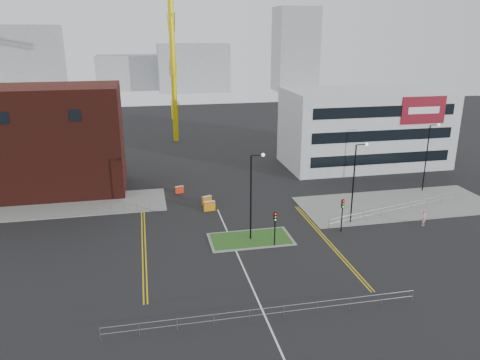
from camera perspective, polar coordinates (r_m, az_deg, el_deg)
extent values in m
plane|color=black|center=(41.50, 1.10, -12.11)|extent=(200.00, 200.00, 0.00)
cube|color=slate|center=(61.79, -22.20, -3.05)|extent=(28.00, 8.00, 0.12)
cube|color=slate|center=(61.13, 18.56, -2.85)|extent=(24.00, 10.00, 0.12)
cube|color=slate|center=(48.79, 1.29, -7.22)|extent=(8.60, 4.60, 0.08)
cube|color=#1B4617|center=(48.78, 1.29, -7.20)|extent=(8.00, 4.00, 0.12)
cube|color=#401610|center=(65.56, -22.06, 4.49)|extent=(18.00, 10.00, 14.00)
cube|color=black|center=(60.89, -26.98, 6.76)|extent=(1.40, 0.10, 1.40)
cube|color=black|center=(59.31, -19.47, 7.44)|extent=(1.40, 0.10, 1.40)
cube|color=#B9BCBF|center=(76.62, 14.95, 6.21)|extent=(25.00, 12.00, 12.00)
cube|color=black|center=(72.23, 16.83, 2.49)|extent=(22.00, 0.10, 1.60)
cube|color=black|center=(71.42, 17.08, 5.20)|extent=(22.00, 0.10, 1.60)
cube|color=black|center=(70.78, 17.34, 7.97)|extent=(22.00, 0.10, 1.60)
cube|color=maroon|center=(73.81, 21.48, 7.92)|extent=(7.00, 0.15, 4.00)
cube|color=white|center=(73.73, 21.53, 7.91)|extent=(5.00, 0.05, 1.00)
cylinder|color=yellow|center=(90.26, -8.25, 15.61)|extent=(1.00, 1.00, 34.77)
cylinder|color=black|center=(47.07, 1.33, -2.30)|extent=(0.16, 0.16, 9.00)
cylinder|color=black|center=(45.85, 2.10, 3.04)|extent=(1.20, 0.10, 0.10)
sphere|color=silver|center=(45.99, 2.83, 3.08)|extent=(0.36, 0.36, 0.36)
cylinder|color=black|center=(52.72, 13.64, -0.57)|extent=(0.16, 0.16, 9.00)
cylinder|color=black|center=(51.77, 14.60, 4.20)|extent=(1.20, 0.10, 0.10)
sphere|color=silver|center=(52.03, 15.20, 4.22)|extent=(0.36, 0.36, 0.36)
cylinder|color=black|center=(66.17, 21.74, 2.40)|extent=(0.16, 0.16, 9.00)
cylinder|color=black|center=(65.54, 22.63, 6.21)|extent=(1.20, 0.10, 0.10)
sphere|color=silver|center=(65.88, 23.07, 6.21)|extent=(0.36, 0.36, 0.36)
cylinder|color=black|center=(46.89, 4.26, -6.39)|extent=(0.12, 0.12, 3.00)
cube|color=black|center=(46.22, 4.31, -4.47)|extent=(0.28, 0.22, 0.90)
sphere|color=red|center=(45.99, 4.36, -4.18)|extent=(0.18, 0.18, 0.18)
sphere|color=orange|center=(46.10, 4.35, -4.53)|extent=(0.18, 0.18, 0.18)
sphere|color=#0CCC33|center=(46.22, 4.34, -4.87)|extent=(0.18, 0.18, 0.18)
cylinder|color=black|center=(51.24, 12.30, -4.60)|extent=(0.12, 0.12, 3.00)
cube|color=black|center=(50.62, 12.43, -2.82)|extent=(0.28, 0.22, 0.90)
sphere|color=red|center=(50.41, 12.51, -2.55)|extent=(0.18, 0.18, 0.18)
sphere|color=orange|center=(50.51, 12.49, -2.87)|extent=(0.18, 0.18, 0.18)
sphere|color=#0CCC33|center=(50.62, 12.46, -3.19)|extent=(0.18, 0.18, 0.18)
cylinder|color=gray|center=(35.99, 3.32, -15.33)|extent=(24.00, 0.04, 0.04)
cylinder|color=gray|center=(36.27, 3.30, -15.99)|extent=(24.00, 0.04, 0.04)
cylinder|color=gray|center=(35.56, -16.69, -17.59)|extent=(0.05, 0.05, 1.10)
cylinder|color=gray|center=(40.68, 20.31, -13.12)|extent=(0.05, 0.05, 1.10)
cylinder|color=gray|center=(56.61, -14.01, -3.01)|extent=(6.00, 0.04, 0.04)
cylinder|color=gray|center=(56.79, -13.97, -3.49)|extent=(6.00, 0.04, 0.04)
cylinder|color=gray|center=(57.02, -16.98, -3.66)|extent=(0.05, 0.05, 1.10)
cylinder|color=gray|center=(56.72, -10.94, -3.30)|extent=(0.05, 0.05, 1.10)
cylinder|color=gray|center=(58.05, 18.59, -2.91)|extent=(19.01, 5.04, 0.04)
cylinder|color=gray|center=(58.23, 18.54, -3.37)|extent=(19.01, 5.04, 0.04)
cylinder|color=gray|center=(52.06, 10.78, -5.26)|extent=(0.05, 0.05, 1.10)
cylinder|color=gray|center=(65.29, 24.69, -1.81)|extent=(0.05, 0.05, 1.10)
cube|color=silver|center=(43.19, 0.50, -10.80)|extent=(0.15, 30.00, 0.01)
cube|color=gold|center=(49.56, -11.84, -7.25)|extent=(0.12, 24.00, 0.01)
cube|color=gold|center=(49.56, -11.49, -7.23)|extent=(0.12, 24.00, 0.01)
cube|color=gold|center=(49.22, 10.44, -7.34)|extent=(0.12, 20.00, 0.01)
cube|color=gold|center=(49.33, 10.76, -7.31)|extent=(0.12, 20.00, 0.01)
cube|color=gray|center=(158.53, -24.06, 12.90)|extent=(18.00, 12.00, 22.00)
cube|color=gray|center=(166.48, -5.72, 13.45)|extent=(24.00, 12.00, 16.00)
cube|color=gray|center=(168.72, 6.77, 15.51)|extent=(14.00, 12.00, 28.00)
cube|color=gray|center=(175.61, -12.06, 12.73)|extent=(30.00, 12.00, 12.00)
imported|color=pink|center=(55.57, 21.54, -4.32)|extent=(0.80, 0.75, 1.85)
cube|color=orange|center=(56.18, -3.76, -3.18)|extent=(1.41, 0.59, 1.14)
cube|color=silver|center=(56.00, -3.77, -2.69)|extent=(1.41, 0.59, 0.14)
cube|color=red|center=(62.53, -7.40, -1.18)|extent=(1.17, 0.58, 0.93)
cube|color=silver|center=(62.39, -7.42, -0.81)|extent=(1.17, 0.58, 0.11)
cube|color=orange|center=(58.26, -4.07, -2.47)|extent=(1.28, 0.85, 1.02)
cube|color=silver|center=(58.10, -4.08, -2.05)|extent=(1.28, 0.85, 0.12)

